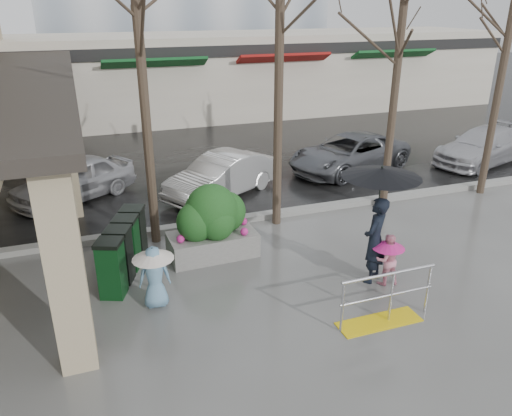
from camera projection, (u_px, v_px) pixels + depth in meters
ground at (288, 302)px, 9.80m from camera, size 120.00×120.00×0.00m
street_asphalt at (139, 104)px, 28.93m from camera, size 120.00×36.00×0.01m
curb at (229, 221)px, 13.25m from camera, size 120.00×0.30×0.15m
canopy_slab at (20, 73)px, 13.87m from camera, size 2.80×18.00×0.25m
pillar_front at (65, 268)px, 7.48m from camera, size 0.55×0.55×3.50m
pillar_back at (64, 154)px, 13.13m from camera, size 0.55×0.55×3.50m
storefront_row at (186, 75)px, 25.29m from camera, size 34.00×6.74×4.00m
handrail at (384, 304)px, 9.04m from camera, size 1.90×0.50×1.03m
tree_west at (138, 21)px, 10.37m from camera, size 3.20×3.20×6.80m
tree_midwest at (280, 12)px, 11.31m from camera, size 3.20×3.20×7.00m
tree_mideast at (401, 28)px, 12.49m from camera, size 3.20×3.20×6.50m
woman at (378, 211)px, 9.98m from camera, size 1.57×1.57×2.52m
child_pink at (387, 256)px, 10.20m from camera, size 0.68×0.68×1.12m
child_blue at (154, 271)px, 9.40m from camera, size 0.79×0.79×1.25m
planter at (212, 222)px, 11.31m from camera, size 2.02×1.18×1.74m
news_boxes at (124, 249)px, 10.57m from camera, size 1.26×2.19×1.21m
car_a at (73, 179)px, 14.64m from camera, size 3.93×3.19×1.26m
car_b at (222, 176)px, 14.97m from camera, size 3.98×3.08×1.26m
car_c at (349, 153)px, 17.20m from camera, size 4.95×3.35×1.26m
car_d at (484, 146)px, 18.06m from camera, size 4.66×2.89×1.26m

